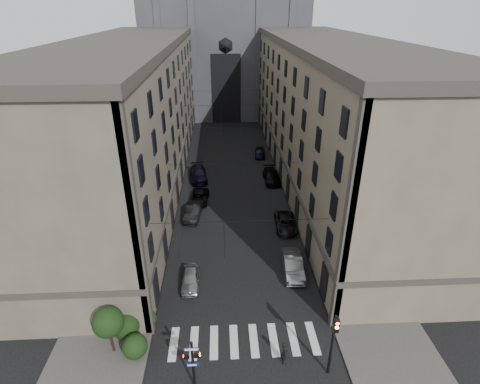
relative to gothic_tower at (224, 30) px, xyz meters
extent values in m
cube|color=#383533|center=(-10.50, -38.96, -17.72)|extent=(7.00, 80.00, 0.15)
cube|color=#383533|center=(10.50, -38.96, -17.72)|extent=(7.00, 80.00, 0.15)
cube|color=beige|center=(0.00, -69.96, -17.79)|extent=(11.00, 3.20, 0.01)
cube|color=#4F493D|center=(-13.50, -38.96, -8.80)|extent=(13.00, 60.00, 18.00)
cube|color=#38332D|center=(-13.50, -38.96, 0.60)|extent=(13.60, 60.60, 0.90)
cube|color=#38332D|center=(-13.50, -38.96, -13.60)|extent=(13.40, 60.30, 0.50)
cube|color=brown|center=(13.50, -38.96, -8.80)|extent=(13.00, 60.00, 18.00)
cube|color=#38332D|center=(13.50, -38.96, 0.60)|extent=(13.60, 60.60, 0.90)
cube|color=#38332D|center=(13.50, -38.96, -13.60)|extent=(13.40, 60.30, 0.50)
cube|color=#2D2D33|center=(0.00, 0.04, -2.80)|extent=(34.00, 22.00, 30.00)
cube|color=black|center=(0.00, -11.01, -10.80)|extent=(6.00, 0.30, 14.00)
cylinder|color=black|center=(-3.50, -73.46, -15.80)|extent=(0.18, 0.18, 4.00)
cube|color=orange|center=(-3.22, -73.46, -14.90)|extent=(0.34, 0.24, 0.38)
cube|color=#FF0C07|center=(-3.88, -73.36, -15.10)|extent=(0.34, 0.24, 0.38)
cube|color=navy|center=(-3.50, -73.59, -14.25)|extent=(0.95, 0.05, 0.24)
cube|color=navy|center=(-3.50, -73.59, -15.65)|extent=(0.85, 0.05, 0.27)
cylinder|color=black|center=(5.60, -72.96, -15.20)|extent=(0.20, 0.20, 5.20)
cube|color=black|center=(5.60, -73.18, -13.20)|extent=(0.34, 0.30, 1.00)
cylinder|color=#FF0C07|center=(5.60, -73.34, -12.88)|extent=(0.22, 0.05, 0.22)
cylinder|color=orange|center=(5.60, -73.34, -13.20)|extent=(0.22, 0.05, 0.22)
cylinder|color=black|center=(5.60, -73.34, -13.52)|extent=(0.22, 0.05, 0.22)
sphere|color=black|center=(-7.80, -70.96, -16.75)|extent=(1.80, 1.80, 1.80)
sphere|color=black|center=(-8.80, -69.16, -16.65)|extent=(2.00, 2.00, 2.00)
sphere|color=black|center=(-7.40, -68.16, -16.95)|extent=(1.40, 1.40, 1.40)
cylinder|color=black|center=(-9.50, -70.46, -16.45)|extent=(0.16, 0.16, 2.40)
sphere|color=black|center=(-9.50, -70.46, -14.85)|extent=(2.20, 2.20, 2.20)
cylinder|color=black|center=(0.00, -64.96, -10.30)|extent=(14.00, 0.03, 0.03)
cylinder|color=black|center=(0.00, -52.96, -10.30)|extent=(14.00, 0.03, 0.03)
cylinder|color=black|center=(0.00, -39.96, -10.30)|extent=(14.00, 0.03, 0.03)
cylinder|color=black|center=(0.00, -26.96, -10.30)|extent=(14.00, 0.03, 0.03)
cylinder|color=black|center=(0.00, -14.96, -10.30)|extent=(14.00, 0.03, 0.03)
cylinder|color=black|center=(-1.30, -38.96, -10.70)|extent=(0.03, 60.00, 0.03)
cylinder|color=black|center=(1.30, -38.96, -10.70)|extent=(0.03, 60.00, 0.03)
imported|color=gray|center=(-4.39, -63.35, -17.11)|extent=(1.65, 4.03, 1.37)
imported|color=black|center=(-4.84, -51.33, -17.03)|extent=(2.15, 4.83, 1.54)
imported|color=black|center=(-4.29, -47.42, -17.15)|extent=(2.47, 4.83, 1.31)
imported|color=black|center=(-4.71, -40.39, -16.98)|extent=(2.94, 5.87, 1.64)
imported|color=gray|center=(5.10, -62.09, -16.99)|extent=(1.91, 4.97, 1.62)
imported|color=black|center=(5.69, -54.25, -17.12)|extent=(2.46, 4.98, 1.36)
imported|color=black|center=(5.75, -41.62, -17.03)|extent=(2.24, 5.35, 1.54)
imported|color=black|center=(5.08, -31.66, -17.10)|extent=(2.07, 4.27, 1.41)
imported|color=black|center=(2.69, -71.96, -16.86)|extent=(0.45, 0.68, 1.87)
camera|label=1|loc=(-1.37, -90.09, 4.83)|focal=28.00mm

